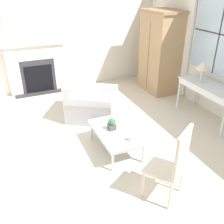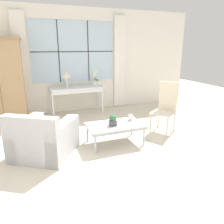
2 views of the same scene
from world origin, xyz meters
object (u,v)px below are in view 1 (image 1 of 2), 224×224
table_lamp (203,66)px  side_chair_wooden (173,162)px  console_table (211,89)px  armchair_upholstered (91,105)px  fireplace (37,65)px  coffee_table (116,133)px  pillar_candle (132,138)px  armoire (160,52)px  potted_plant_small (112,124)px

table_lamp → side_chair_wooden: size_ratio=0.39×
console_table → armchair_upholstered: bearing=-115.6°
fireplace → coffee_table: bearing=14.1°
armchair_upholstered → pillar_candle: size_ratio=10.34×
fireplace → side_chair_wooden: (4.38, 1.00, -0.14)m
armoire → coffee_table: armoire is taller
armoire → pillar_candle: size_ratio=16.08×
console_table → pillar_candle: size_ratio=11.34×
side_chair_wooden → coffee_table: side_chair_wooden is taller
pillar_candle → fireplace: bearing=-165.7°
armchair_upholstered → coffee_table: size_ratio=1.21×
armoire → table_lamp: bearing=-0.3°
armoire → table_lamp: 1.55m
table_lamp → pillar_candle: 2.29m
coffee_table → armchair_upholstered: bearing=179.7°
console_table → table_lamp: table_lamp is taller
console_table → side_chair_wooden: 2.49m
armoire → armchair_upholstered: (0.75, -2.13, -0.72)m
table_lamp → potted_plant_small: table_lamp is taller
armoire → console_table: bearing=1.7°
side_chair_wooden → pillar_candle: 0.91m
armoire → potted_plant_small: bearing=-47.7°
console_table → armchair_upholstered: 2.45m
armoire → coffee_table: bearing=-46.2°
armoire → potted_plant_small: 2.99m
table_lamp → side_chair_wooden: 2.65m
coffee_table → pillar_candle: size_ratio=8.52×
potted_plant_small → console_table: bearing=94.8°
fireplace → table_lamp: (2.61, 2.91, 0.35)m
side_chair_wooden → potted_plant_small: bearing=-168.9°
table_lamp → potted_plant_small: 2.29m
console_table → coffee_table: console_table is taller
fireplace → pillar_candle: 3.61m
coffee_table → potted_plant_small: 0.17m
coffee_table → table_lamp: bearing=103.4°
table_lamp → pillar_candle: size_ratio=3.42×
armoire → pillar_candle: (2.42, -2.03, -0.57)m
fireplace → armoire: fireplace is taller
fireplace → console_table: bearing=46.0°
armoire → potted_plant_small: size_ratio=9.74×
armoire → armchair_upholstered: bearing=-70.6°
table_lamp → armchair_upholstered: 2.40m
coffee_table → potted_plant_small: bearing=-147.5°
armoire → console_table: (1.80, 0.05, -0.34)m
console_table → armchair_upholstered: size_ratio=1.10×
armchair_upholstered → side_chair_wooden: side_chair_wooden is taller
armoire → table_lamp: armoire is taller
side_chair_wooden → pillar_candle: bearing=-173.0°
side_chair_wooden → table_lamp: bearing=132.7°
fireplace → armchair_upholstered: bearing=23.4°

